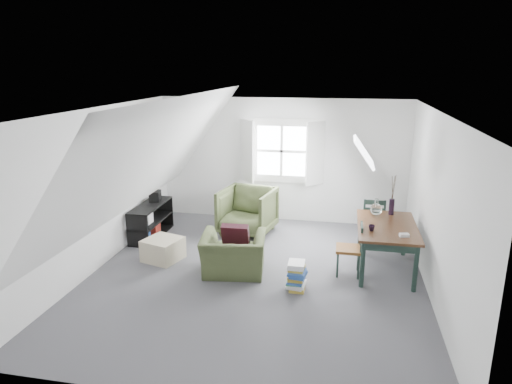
% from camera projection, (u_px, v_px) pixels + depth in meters
% --- Properties ---
extents(floor, '(5.50, 5.50, 0.00)m').
position_uv_depth(floor, '(255.00, 276.00, 6.97)').
color(floor, '#4D4C52').
rests_on(floor, ground).
extents(ceiling, '(5.50, 5.50, 0.00)m').
position_uv_depth(ceiling, '(255.00, 111.00, 6.30)').
color(ceiling, white).
rests_on(ceiling, wall_back).
extents(wall_back, '(5.00, 0.00, 5.00)m').
position_uv_depth(wall_back, '(282.00, 161.00, 9.23)').
color(wall_back, white).
rests_on(wall_back, ground).
extents(wall_front, '(5.00, 0.00, 5.00)m').
position_uv_depth(wall_front, '(195.00, 283.00, 4.03)').
color(wall_front, white).
rests_on(wall_front, ground).
extents(wall_left, '(0.00, 5.50, 5.50)m').
position_uv_depth(wall_left, '(98.00, 189.00, 7.10)').
color(wall_left, white).
rests_on(wall_left, ground).
extents(wall_right, '(0.00, 5.50, 5.50)m').
position_uv_depth(wall_right, '(436.00, 208.00, 6.16)').
color(wall_right, white).
rests_on(wall_right, ground).
extents(slope_left, '(3.19, 5.50, 4.48)m').
position_uv_depth(slope_left, '(153.00, 158.00, 6.78)').
color(slope_left, white).
rests_on(slope_left, wall_left).
extents(slope_right, '(3.19, 5.50, 4.48)m').
position_uv_depth(slope_right, '(367.00, 167.00, 6.20)').
color(slope_right, white).
rests_on(slope_right, wall_right).
extents(dormer_window, '(1.71, 0.35, 1.30)m').
position_uv_depth(dormer_window, '(281.00, 151.00, 9.11)').
color(dormer_window, white).
rests_on(dormer_window, wall_back).
extents(skylight, '(0.35, 0.75, 0.47)m').
position_uv_depth(skylight, '(364.00, 152.00, 7.44)').
color(skylight, white).
rests_on(skylight, slope_right).
extents(armchair_near, '(1.06, 0.96, 0.62)m').
position_uv_depth(armchair_near, '(234.00, 273.00, 7.08)').
color(armchair_near, '#3B4724').
rests_on(armchair_near, floor).
extents(armchair_far, '(1.10, 1.13, 0.88)m').
position_uv_depth(armchair_far, '(247.00, 233.00, 8.77)').
color(armchair_far, '#3B4724').
rests_on(armchair_far, floor).
extents(throw_pillow, '(0.42, 0.25, 0.44)m').
position_uv_depth(throw_pillow, '(236.00, 237.00, 7.07)').
color(throw_pillow, '#330D17').
rests_on(throw_pillow, armchair_near).
extents(ottoman, '(0.68, 0.68, 0.36)m').
position_uv_depth(ottoman, '(163.00, 249.00, 7.52)').
color(ottoman, '#B8AB8B').
rests_on(ottoman, floor).
extents(dining_table, '(0.89, 1.48, 0.74)m').
position_uv_depth(dining_table, '(387.00, 231.00, 7.02)').
color(dining_table, '#362012').
rests_on(dining_table, floor).
extents(demijohn, '(0.19, 0.19, 0.27)m').
position_uv_depth(demijohn, '(376.00, 209.00, 7.42)').
color(demijohn, silver).
rests_on(demijohn, dining_table).
extents(vase_twigs, '(0.08, 0.09, 0.66)m').
position_uv_depth(vase_twigs, '(392.00, 206.00, 7.46)').
color(vase_twigs, black).
rests_on(vase_twigs, dining_table).
extents(cup, '(0.12, 0.12, 0.09)m').
position_uv_depth(cup, '(371.00, 231.00, 6.76)').
color(cup, black).
rests_on(cup, dining_table).
extents(paper_box, '(0.15, 0.11, 0.04)m').
position_uv_depth(paper_box, '(404.00, 235.00, 6.53)').
color(paper_box, white).
rests_on(paper_box, dining_table).
extents(dining_chair_far, '(0.42, 0.42, 0.89)m').
position_uv_depth(dining_chair_far, '(373.00, 221.00, 8.04)').
color(dining_chair_far, brown).
rests_on(dining_chair_far, floor).
extents(dining_chair_near, '(0.38, 0.38, 0.82)m').
position_uv_depth(dining_chair_near, '(351.00, 248.00, 6.93)').
color(dining_chair_near, brown).
rests_on(dining_chair_near, floor).
extents(media_shelf, '(0.40, 1.21, 0.62)m').
position_uv_depth(media_shelf, '(150.00, 222.00, 8.51)').
color(media_shelf, black).
rests_on(media_shelf, floor).
extents(electronics_box, '(0.23, 0.29, 0.21)m').
position_uv_depth(electronics_box, '(155.00, 196.00, 8.67)').
color(electronics_box, black).
rests_on(electronics_box, media_shelf).
extents(magazine_stack, '(0.30, 0.36, 0.41)m').
position_uv_depth(magazine_stack, '(297.00, 276.00, 6.51)').
color(magazine_stack, '#B29933').
rests_on(magazine_stack, floor).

